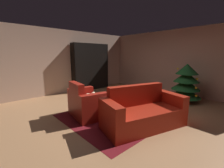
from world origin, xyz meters
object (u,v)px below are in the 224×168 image
at_px(bookshelf_unit, 93,67).
at_px(decorated_tree, 186,83).
at_px(book_stack_on_table, 111,99).
at_px(bottle_on_table, 111,95).
at_px(armchair_red, 86,104).
at_px(couch_red, 143,113).
at_px(coffee_table, 114,102).

distance_m(bookshelf_unit, decorated_tree, 3.91).
height_order(book_stack_on_table, bottle_on_table, bottle_on_table).
bearing_deg(bookshelf_unit, book_stack_on_table, -27.95).
bearing_deg(book_stack_on_table, bottle_on_table, 139.47).
distance_m(armchair_red, bottle_on_table, 0.69).
bearing_deg(decorated_tree, couch_red, -87.16).
height_order(armchair_red, coffee_table, armchair_red).
height_order(couch_red, coffee_table, couch_red).
xyz_separation_m(book_stack_on_table, bottle_on_table, (-0.13, 0.11, 0.05)).
bearing_deg(coffee_table, bookshelf_unit, 153.18).
distance_m(couch_red, book_stack_on_table, 0.84).
distance_m(coffee_table, bottle_on_table, 0.23).
height_order(bookshelf_unit, coffee_table, bookshelf_unit).
bearing_deg(bottle_on_table, book_stack_on_table, -40.53).
bearing_deg(armchair_red, couch_red, 25.05).
bearing_deg(couch_red, decorated_tree, 92.84).
distance_m(bookshelf_unit, couch_red, 4.15).
bearing_deg(coffee_table, couch_red, 12.39).
relative_size(bookshelf_unit, couch_red, 1.05).
bearing_deg(armchair_red, coffee_table, 38.02).
distance_m(book_stack_on_table, bottle_on_table, 0.18).
xyz_separation_m(couch_red, decorated_tree, (-0.13, 2.58, 0.34)).
height_order(bookshelf_unit, bottle_on_table, bookshelf_unit).
xyz_separation_m(armchair_red, couch_red, (1.32, 0.62, -0.01)).
distance_m(couch_red, decorated_tree, 2.60).
distance_m(coffee_table, decorated_tree, 2.82).
distance_m(coffee_table, book_stack_on_table, 0.11).
bearing_deg(couch_red, bottle_on_table, -173.66).
bearing_deg(book_stack_on_table, bookshelf_unit, 152.05).
bearing_deg(couch_red, coffee_table, -167.61).
distance_m(armchair_red, book_stack_on_table, 0.69).
relative_size(bookshelf_unit, bottle_on_table, 9.16).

